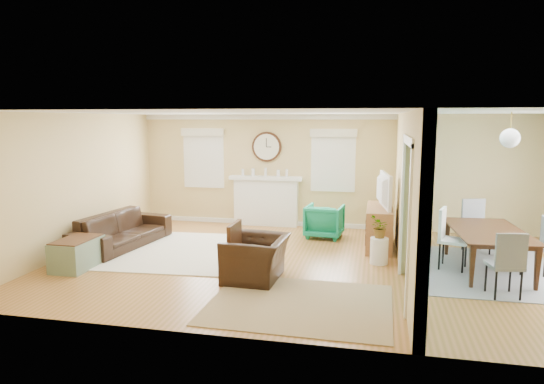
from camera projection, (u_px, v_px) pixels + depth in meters
The scene contains 27 objects.
floor at pixel (314, 264), 8.38m from camera, with size 9.00×9.00×0.00m, color olive.
wall_back at pixel (331, 172), 11.08m from camera, with size 9.00×0.02×2.60m, color #CFB971.
wall_front at pixel (280, 229), 5.28m from camera, with size 9.00×0.02×2.60m, color #CFB971.
wall_left at pixel (77, 183), 9.12m from camera, with size 0.02×6.00×2.60m, color #CFB971.
ceiling at pixel (316, 112), 7.99m from camera, with size 9.00×6.00×0.02m, color white.
partition at pixel (406, 187), 8.13m from camera, with size 0.17×6.00×2.60m.
fireplace at pixel (266, 200), 11.38m from camera, with size 1.70×0.30×1.17m.
wall_clock at pixel (267, 147), 11.28m from camera, with size 0.70×0.07×0.70m.
window_left at pixel (204, 154), 11.62m from camera, with size 1.05×0.13×1.42m.
window_right at pixel (333, 156), 10.97m from camera, with size 1.05×0.13×1.42m.
pendant at pixel (510, 138), 7.42m from camera, with size 0.30×0.30×0.55m.
rug_cream at pixel (193, 251), 9.19m from camera, with size 3.26×2.83×0.02m, color beige.
rug_jute at pixel (300, 304), 6.57m from camera, with size 2.45×2.01×0.01m, color #99815A.
rug_grey at pixel (488, 271), 8.02m from camera, with size 2.27×2.84×0.01m, color gray.
sofa at pixel (122, 230), 9.53m from camera, with size 2.27×0.89×0.66m, color black.
eames_chair at pixel (256, 258), 7.56m from camera, with size 1.04×0.91×0.68m, color black.
green_chair at pixel (324, 221), 10.26m from camera, with size 0.75×0.77×0.70m, color #007047.
trunk at pixel (77, 253), 8.14m from camera, with size 0.54×0.88×0.51m.
credenza at pixel (379, 227), 9.47m from camera, with size 0.49×1.45×0.80m.
tv at pixel (379, 190), 9.36m from camera, with size 1.15×0.15×0.66m, color black.
garden_stool at pixel (379, 251), 8.40m from camera, with size 0.31×0.31×0.46m, color white.
potted_plant at pixel (380, 227), 8.34m from camera, with size 0.35×0.30×0.38m, color #337F33.
dining_table at pixel (489, 251), 7.97m from camera, with size 1.98×1.10×0.70m, color #422915.
dining_chair_n at pixel (477, 222), 9.04m from camera, with size 0.54×0.54×1.00m.
dining_chair_s at pixel (505, 258), 6.79m from camera, with size 0.49×0.49×0.96m.
dining_chair_w at pixel (454, 234), 8.05m from camera, with size 0.56×0.56×1.02m.
dining_chair_e at pixel (532, 240), 7.81m from camera, with size 0.45×0.45×0.94m.
Camera 1 is at (1.00, -8.07, 2.49)m, focal length 32.00 mm.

